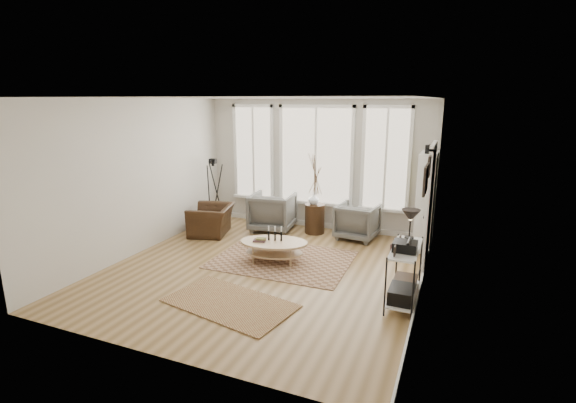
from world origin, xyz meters
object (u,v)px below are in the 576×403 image
at_px(coffee_table, 274,246).
at_px(side_table, 315,194).
at_px(armchair_right, 357,221).
at_px(bookcase, 426,201).
at_px(armchair_left, 273,212).
at_px(accent_chair, 211,220).
at_px(low_shelf, 405,269).

bearing_deg(coffee_table, side_table, 85.66).
xyz_separation_m(armchair_right, side_table, (-0.96, 0.02, 0.50)).
bearing_deg(bookcase, side_table, 178.40).
bearing_deg(side_table, armchair_left, -169.53).
height_order(coffee_table, accent_chair, accent_chair).
relative_size(armchair_left, armchair_right, 1.14).
relative_size(low_shelf, armchair_right, 1.58).
distance_m(low_shelf, side_table, 3.44).
distance_m(low_shelf, armchair_right, 2.87).
distance_m(low_shelf, coffee_table, 2.49).
xyz_separation_m(bookcase, armchair_left, (-3.23, -0.11, -0.53)).
relative_size(armchair_right, side_table, 0.45).
height_order(coffee_table, armchair_right, armchair_right).
distance_m(bookcase, coffee_table, 3.11).
bearing_deg(side_table, accent_chair, -155.72).
bearing_deg(coffee_table, armchair_right, 59.54).
bearing_deg(accent_chair, armchair_right, 91.08).
height_order(coffee_table, side_table, side_table).
bearing_deg(coffee_table, accent_chair, 153.50).
height_order(bookcase, coffee_table, bookcase).
distance_m(coffee_table, armchair_left, 1.90).
relative_size(coffee_table, accent_chair, 1.40).
bearing_deg(coffee_table, bookcase, 36.87).
relative_size(coffee_table, armchair_left, 1.44).
distance_m(armchair_right, side_table, 1.08).
xyz_separation_m(armchair_left, accent_chair, (-1.13, -0.76, -0.11)).
distance_m(bookcase, armchair_right, 1.46).
xyz_separation_m(side_table, accent_chair, (-2.07, -0.93, -0.56)).
bearing_deg(bookcase, armchair_left, -178.06).
relative_size(bookcase, armchair_right, 2.49).
height_order(side_table, accent_chair, side_table).
bearing_deg(side_table, armchair_right, -1.33).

